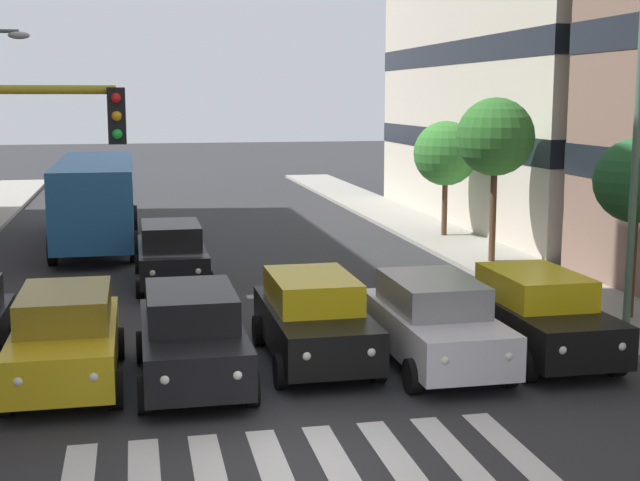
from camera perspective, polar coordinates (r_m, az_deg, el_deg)
name	(u,v)px	position (r m, az deg, el deg)	size (l,w,h in m)	color
ground_plane	(304,464)	(13.11, -1.03, -14.18)	(180.00, 180.00, 0.00)	#2D2D30
building_left_block_0	(588,12)	(38.97, 16.88, 13.91)	(11.97, 18.33, 17.27)	beige
crosswalk_markings	(304,464)	(13.10, -1.03, -14.16)	(6.75, 2.80, 0.01)	silver
car_0	(537,314)	(18.43, 13.78, -4.60)	(2.02, 4.44, 1.72)	black
car_1	(434,322)	(17.43, 7.33, -5.19)	(2.02, 4.44, 1.72)	silver
car_2	(313,318)	(17.55, -0.42, -5.02)	(2.02, 4.44, 1.72)	black
car_3	(192,336)	(16.47, -8.24, -6.07)	(2.02, 4.44, 1.72)	black
car_4	(66,337)	(16.86, -16.03, -5.98)	(2.02, 4.44, 1.72)	gold
car_row2_0	(172,254)	(25.00, -9.53, -0.84)	(2.02, 4.44, 1.72)	black
bus_behind_traffic	(96,193)	(32.24, -14.18, 3.00)	(2.78, 10.50, 3.00)	#286BAD
street_lamp_left	(614,107)	(19.40, 18.37, 8.14)	(3.51, 0.28, 7.90)	#4C6B56
street_tree_1	(636,182)	(21.39, 19.67, 3.58)	(1.93, 1.93, 4.14)	#513823
street_tree_2	(495,137)	(27.68, 11.21, 6.52)	(2.38, 2.38, 5.04)	#513823
street_tree_3	(446,154)	(32.74, 8.09, 5.55)	(2.36, 2.36, 4.19)	#513823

